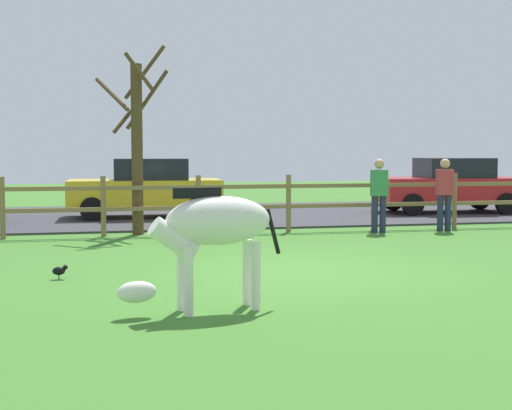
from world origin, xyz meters
name	(u,v)px	position (x,y,z in m)	size (l,w,h in m)	color
ground_plane	(300,270)	(0.00, 0.00, 0.00)	(60.00, 60.00, 0.00)	#3D7528
parking_asphalt	(208,215)	(0.00, 9.30, 0.03)	(28.00, 7.40, 0.05)	#38383D
paddock_fence	(198,201)	(-0.86, 5.00, 0.73)	(20.38, 0.11, 1.29)	olive
bare_tree	(137,140)	(-2.16, 5.27, 2.06)	(1.60, 1.59, 4.13)	#513A23
zebra	(212,230)	(-1.73, -2.42, 0.93)	(1.93, 0.67, 1.41)	white
crow_on_grass	(60,270)	(-3.53, 0.01, 0.13)	(0.21, 0.10, 0.20)	black
parked_car_red	(449,185)	(6.83, 8.35, 0.84)	(4.13, 2.16, 1.56)	red
parked_car_yellow	(146,187)	(-1.75, 8.79, 0.84)	(4.05, 1.99, 1.56)	yellow
visitor_left_of_tree	(445,191)	(4.67, 4.44, 0.91)	(0.39, 0.27, 1.64)	#232847
visitor_right_of_tree	(379,192)	(3.09, 4.45, 0.91)	(0.40, 0.29, 1.64)	#232847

